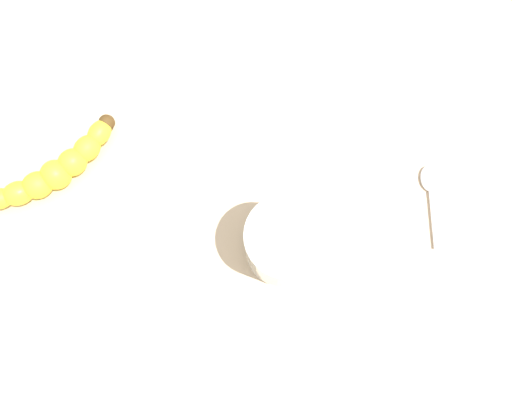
# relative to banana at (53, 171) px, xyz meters

# --- Properties ---
(wooden_tabletop) EXTENTS (1.20, 1.20, 0.03)m
(wooden_tabletop) POSITION_rel_banana_xyz_m (0.18, 0.17, -0.03)
(wooden_tabletop) COLOR beige
(wooden_tabletop) RESTS_ON ground
(banana) EXTENTS (0.06, 0.20, 0.04)m
(banana) POSITION_rel_banana_xyz_m (0.00, 0.00, 0.00)
(banana) COLOR yellow
(banana) RESTS_ON wooden_tabletop
(smoothie_glass) EXTENTS (0.10, 0.10, 0.09)m
(smoothie_glass) POSITION_rel_banana_xyz_m (0.25, 0.19, 0.02)
(smoothie_glass) COLOR silver
(smoothie_glass) RESTS_ON wooden_tabletop
(teaspoon) EXTENTS (0.10, 0.08, 0.01)m
(teaspoon) POSITION_rel_banana_xyz_m (0.29, 0.40, -0.02)
(teaspoon) COLOR silver
(teaspoon) RESTS_ON wooden_tabletop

